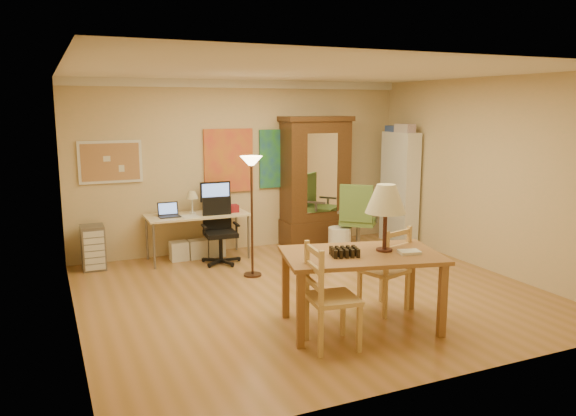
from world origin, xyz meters
name	(u,v)px	position (x,y,z in m)	size (l,w,h in m)	color
floor	(311,293)	(0.00, 0.00, 0.00)	(5.50, 5.50, 0.00)	olive
crown_molding	(243,84)	(0.00, 2.46, 2.64)	(5.50, 0.08, 0.12)	white
corkboard	(110,162)	(-2.05, 2.47, 1.50)	(0.90, 0.04, 0.62)	tan
art_panel_left	(229,161)	(-0.25, 2.47, 1.45)	(0.80, 0.04, 1.00)	orange
art_panel_right	(281,158)	(0.65, 2.47, 1.45)	(0.75, 0.04, 0.95)	#215986
dining_table	(370,238)	(0.09, -1.20, 0.95)	(1.78, 1.31, 1.51)	brown
ladder_chair_back	(386,272)	(0.50, -0.90, 0.46)	(0.56, 0.55, 0.98)	tan
ladder_chair_left	(329,299)	(-0.55, -1.50, 0.48)	(0.51, 0.53, 1.02)	tan
torchiere_lamp	(251,181)	(-0.42, 0.97, 1.32)	(0.30, 0.30, 1.65)	#3B2317
computer_desk	(199,231)	(-0.85, 2.15, 0.42)	(1.52, 0.67, 1.15)	beige
office_chair_black	(220,246)	(-0.63, 1.77, 0.26)	(0.60, 0.60, 0.97)	black
office_chair_green	(358,236)	(1.47, 1.34, 0.30)	(0.73, 0.73, 1.14)	slate
drawer_cart	(93,248)	(-2.38, 2.19, 0.32)	(0.32, 0.38, 0.63)	slate
armoire	(315,190)	(1.17, 2.24, 0.93)	(1.16, 0.55, 2.14)	#37240F
bookshelf	(400,188)	(2.55, 1.80, 0.93)	(0.28, 0.75, 1.87)	white
wastebin	(340,242)	(1.19, 1.41, 0.22)	(0.36, 0.36, 0.45)	silver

